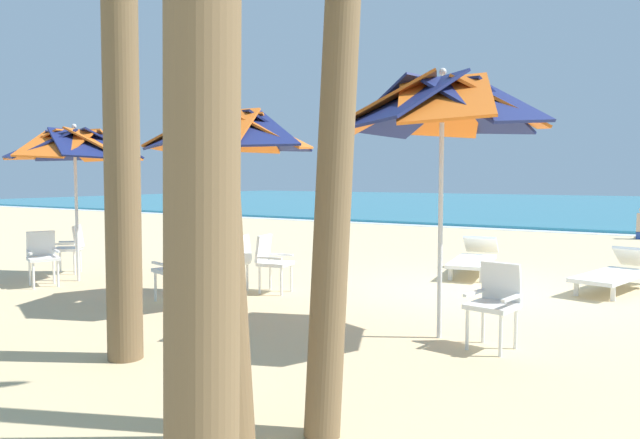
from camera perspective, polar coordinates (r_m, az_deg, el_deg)
ground_plane at (r=9.27m, az=14.58°, el=-6.83°), size 80.00×80.00×0.00m
sea at (r=38.28m, az=27.82°, el=1.11°), size 80.00×36.00×0.10m
surf_foam at (r=20.10m, az=24.08°, el=-1.19°), size 80.00×0.70×0.01m
beach_umbrella_0 at (r=6.53m, az=11.55°, el=10.44°), size 2.29×2.29×2.87m
plastic_chair_0 at (r=6.36m, az=16.32°, el=-7.32°), size 0.51×0.53×0.87m
beach_umbrella_1 at (r=8.22m, az=-8.56°, el=8.22°), size 2.31×2.31×2.72m
plastic_chair_1 at (r=9.02m, az=-4.65°, el=-3.82°), size 0.54×0.51×0.87m
plastic_chair_2 at (r=8.51m, az=-13.63°, el=-4.40°), size 0.58×0.55×0.87m
plastic_chair_3 at (r=9.08m, az=-7.98°, el=-3.79°), size 0.57×0.55×0.87m
beach_umbrella_2 at (r=10.69m, az=-22.31°, el=6.47°), size 2.20×2.20×2.60m
plastic_chair_4 at (r=10.51m, az=-24.89°, el=-3.06°), size 0.60×0.58×0.87m
plastic_chair_5 at (r=11.65m, az=-22.62°, el=-2.33°), size 0.63×0.63×0.87m
sun_lounger_0 at (r=10.22m, az=26.38°, el=-4.52°), size 1.12×2.23×0.62m
sun_lounger_1 at (r=11.08m, az=14.43°, el=-3.58°), size 0.95×2.22×0.62m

